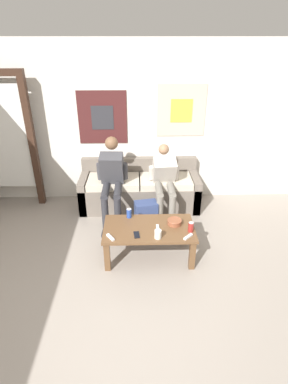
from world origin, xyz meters
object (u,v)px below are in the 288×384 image
Objects in this scene: person_seated_adult at (112,177)px; couch at (140,190)px; coffee_table at (149,232)px; drink_can_blue at (129,213)px; person_seated_teen at (165,181)px; pillar_candle at (158,234)px; cell_phone at (137,235)px; game_controller_far_center at (188,237)px; game_controller_near_left at (110,237)px; ceramic_bowl at (175,222)px; backpack at (146,216)px; drink_can_red at (191,227)px; game_controller_near_right at (158,228)px.

couch is at bearing 40.55° from person_seated_adult.
coffee_table is 0.38m from drink_can_blue.
person_seated_teen reaches higher than drink_can_blue.
pillar_candle is (0.61, -1.18, -0.20)m from person_seated_adult.
person_seated_adult is at bearing 107.83° from cell_phone.
couch is 15.06× the size of game_controller_far_center.
couch is 1.58m from game_controller_near_left.
person_seated_adult is at bearing -179.34° from person_seated_teen.
ceramic_bowl is 1.49× the size of drink_can_blue.
drink_can_blue is (-0.24, -0.38, 0.28)m from backpack.
drink_can_red is at bearing -10.29° from coffee_table.
couch reaches higher than game_controller_far_center.
game_controller_near_left is (-0.97, -0.12, -0.05)m from drink_can_red.
drink_can_blue is at bearing -98.05° from couch.
game_controller_far_center is (0.36, -0.00, -0.04)m from pillar_candle.
drink_can_blue is (0.26, -0.72, -0.19)m from person_seated_adult.
couch is 1.33m from coffee_table.
coffee_table is at bearing 45.12° from cell_phone.
pillar_candle is at bearing -66.39° from coffee_table.
game_controller_near_right is at bearing -18.76° from coffee_table.
person_seated_teen reaches higher than couch.
drink_can_blue is at bearing 155.72° from drink_can_red.
pillar_candle reaches higher than backpack.
ceramic_bowl is at bearing -71.11° from couch.
game_controller_near_right is (-0.22, -0.11, -0.02)m from ceramic_bowl.
pillar_candle is 0.19m from game_controller_near_right.
coffee_table is 8.17× the size of game_controller_near_left.
ceramic_bowl is at bearing -16.95° from drink_can_blue.
pillar_candle is 0.84× the size of cell_phone.
person_seated_adult is at bearing 110.23° from drink_can_blue.
game_controller_far_center is at bearing -0.69° from game_controller_near_left.
game_controller_near_right is 0.39m from game_controller_far_center.
drink_can_blue is at bearing 146.38° from game_controller_far_center.
game_controller_near_left is at bearing -118.35° from backpack.
ceramic_bowl is at bearing 113.71° from game_controller_far_center.
backpack is (0.50, -0.34, -0.47)m from person_seated_adult.
coffee_table is 8.90× the size of game_controller_far_center.
person_seated_teen reaches higher than backpack.
coffee_table is 0.53m from drink_can_red.
coffee_table is 1.14m from person_seated_adult.
pillar_candle is 0.58m from drink_can_blue.
game_controller_near_right is 1.02× the size of cell_phone.
couch is at bearing 137.22° from person_seated_teen.
person_seated_teen is 8.81× the size of drink_can_red.
drink_can_blue is 0.97× the size of game_controller_far_center.
drink_can_blue is 1.00× the size of drink_can_red.
game_controller_near_right is (0.11, -0.04, 0.08)m from coffee_table.
drink_can_red is at bearing 6.94° from game_controller_near_left.
person_seated_adult reaches higher than pillar_candle.
drink_can_red is 0.66m from cell_phone.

